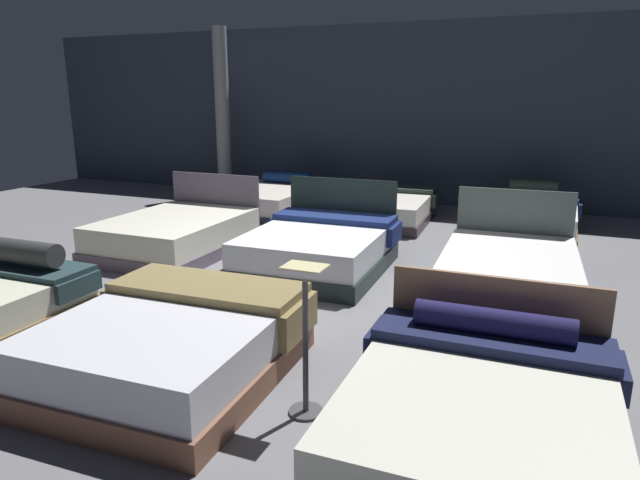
{
  "coord_description": "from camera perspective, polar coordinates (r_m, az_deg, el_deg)",
  "views": [
    {
      "loc": [
        2.56,
        -5.86,
        2.15
      ],
      "look_at": [
        0.07,
        0.15,
        0.46
      ],
      "focal_mm": 31.63,
      "sensor_mm": 36.0,
      "label": 1
    }
  ],
  "objects": [
    {
      "name": "ground_plane",
      "position": [
        6.75,
        -1.05,
        -4.11
      ],
      "size": [
        18.0,
        18.0,
        0.02
      ],
      "primitive_type": "cube",
      "color": "slate"
    },
    {
      "name": "showroom_back_wall",
      "position": [
        11.54,
        9.88,
        12.37
      ],
      "size": [
        18.0,
        0.06,
        3.5
      ],
      "primitive_type": "cube",
      "color": "#333D4C",
      "rests_on": "ground_plane"
    },
    {
      "name": "bed_1",
      "position": [
        4.6,
        -14.71,
        -10.11
      ],
      "size": [
        1.77,
        1.97,
        0.59
      ],
      "rotation": [
        0.0,
        0.0,
        0.03
      ],
      "color": "brown",
      "rests_on": "ground_plane"
    },
    {
      "name": "bed_2",
      "position": [
        3.77,
        15.75,
        -16.37
      ],
      "size": [
        1.74,
        1.96,
        0.85
      ],
      "rotation": [
        0.0,
        0.0,
        0.01
      ],
      "color": "#916C4F",
      "rests_on": "ground_plane"
    },
    {
      "name": "bed_3",
      "position": [
        8.11,
        -14.36,
        0.59
      ],
      "size": [
        1.61,
        2.15,
        0.97
      ],
      "rotation": [
        0.0,
        0.0,
        -0.0
      ],
      "color": "#574D5D",
      "rests_on": "ground_plane"
    },
    {
      "name": "bed_4",
      "position": [
        7.04,
        -0.14,
        -0.88
      ],
      "size": [
        1.72,
        2.02,
        1.03
      ],
      "rotation": [
        0.0,
        0.0,
        0.03
      ],
      "color": "black",
      "rests_on": "ground_plane"
    },
    {
      "name": "bed_5",
      "position": [
        6.57,
        18.54,
        -3.05
      ],
      "size": [
        1.54,
        1.99,
        1.02
      ],
      "rotation": [
        0.0,
        0.0,
        0.04
      ],
      "color": "#4A5854",
      "rests_on": "ground_plane"
    },
    {
      "name": "bed_6",
      "position": [
        10.64,
        -5.04,
        4.11
      ],
      "size": [
        1.57,
        2.11,
        0.68
      ],
      "rotation": [
        0.0,
        0.0,
        -0.02
      ],
      "color": "black",
      "rests_on": "ground_plane"
    },
    {
      "name": "bed_7",
      "position": [
        9.83,
        6.67,
        3.18
      ],
      "size": [
        1.61,
        2.08,
        0.51
      ],
      "rotation": [
        0.0,
        0.0,
        0.05
      ],
      "color": "#33272E",
      "rests_on": "ground_plane"
    },
    {
      "name": "bed_8",
      "position": [
        9.54,
        20.35,
        2.16
      ],
      "size": [
        1.54,
        2.02,
        0.76
      ],
      "rotation": [
        0.0,
        0.0,
        -0.02
      ],
      "color": "brown",
      "rests_on": "ground_plane"
    },
    {
      "name": "price_sign",
      "position": [
        3.9,
        -1.48,
        -11.86
      ],
      "size": [
        0.28,
        0.24,
        1.07
      ],
      "color": "#3F3F44",
      "rests_on": "ground_plane"
    },
    {
      "name": "support_pillar",
      "position": [
        12.46,
        -9.84,
        12.51
      ],
      "size": [
        0.3,
        0.3,
        3.5
      ],
      "primitive_type": "cylinder",
      "color": "#99999E",
      "rests_on": "ground_plane"
    }
  ]
}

